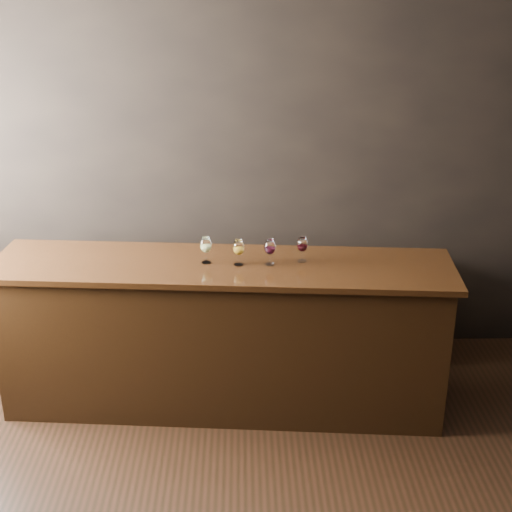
{
  "coord_description": "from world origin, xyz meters",
  "views": [
    {
      "loc": [
        0.16,
        -2.96,
        2.88
      ],
      "look_at": [
        0.26,
        1.36,
        1.12
      ],
      "focal_mm": 50.0,
      "sensor_mm": 36.0,
      "label": 1
    }
  ],
  "objects_px": {
    "bar_counter": "(223,338)",
    "back_bar_shelf": "(277,310)",
    "glass_red_b": "(302,245)",
    "glass_white": "(206,246)",
    "glass_red_a": "(270,248)",
    "glass_amber": "(239,248)"
  },
  "relations": [
    {
      "from": "glass_white",
      "to": "glass_amber",
      "type": "distance_m",
      "value": 0.22
    },
    {
      "from": "glass_red_a",
      "to": "glass_red_b",
      "type": "relative_size",
      "value": 1.04
    },
    {
      "from": "glass_amber",
      "to": "back_bar_shelf",
      "type": "bearing_deg",
      "value": 67.24
    },
    {
      "from": "glass_white",
      "to": "glass_red_b",
      "type": "bearing_deg",
      "value": 0.97
    },
    {
      "from": "bar_counter",
      "to": "glass_amber",
      "type": "xyz_separation_m",
      "value": [
        0.11,
        -0.03,
        0.67
      ]
    },
    {
      "from": "glass_white",
      "to": "glass_red_a",
      "type": "bearing_deg",
      "value": -5.33
    },
    {
      "from": "glass_red_b",
      "to": "back_bar_shelf",
      "type": "bearing_deg",
      "value": 101.18
    },
    {
      "from": "bar_counter",
      "to": "glass_red_b",
      "type": "distance_m",
      "value": 0.86
    },
    {
      "from": "glass_amber",
      "to": "glass_red_b",
      "type": "height_order",
      "value": "glass_amber"
    },
    {
      "from": "glass_amber",
      "to": "glass_white",
      "type": "bearing_deg",
      "value": 169.01
    },
    {
      "from": "back_bar_shelf",
      "to": "glass_white",
      "type": "distance_m",
      "value": 1.15
    },
    {
      "from": "glass_red_a",
      "to": "glass_amber",
      "type": "bearing_deg",
      "value": -179.24
    },
    {
      "from": "bar_counter",
      "to": "back_bar_shelf",
      "type": "relative_size",
      "value": 1.34
    },
    {
      "from": "bar_counter",
      "to": "glass_white",
      "type": "bearing_deg",
      "value": 175.79
    },
    {
      "from": "bar_counter",
      "to": "back_bar_shelf",
      "type": "height_order",
      "value": "bar_counter"
    },
    {
      "from": "back_bar_shelf",
      "to": "glass_red_b",
      "type": "relative_size",
      "value": 13.1
    },
    {
      "from": "back_bar_shelf",
      "to": "glass_white",
      "type": "relative_size",
      "value": 12.3
    },
    {
      "from": "back_bar_shelf",
      "to": "glass_amber",
      "type": "height_order",
      "value": "glass_amber"
    },
    {
      "from": "bar_counter",
      "to": "glass_red_a",
      "type": "height_order",
      "value": "glass_red_a"
    },
    {
      "from": "glass_red_a",
      "to": "back_bar_shelf",
      "type": "bearing_deg",
      "value": 82.71
    },
    {
      "from": "bar_counter",
      "to": "glass_red_b",
      "type": "relative_size",
      "value": 17.57
    },
    {
      "from": "back_bar_shelf",
      "to": "glass_white",
      "type": "xyz_separation_m",
      "value": [
        -0.51,
        -0.65,
        0.8
      ]
    }
  ]
}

